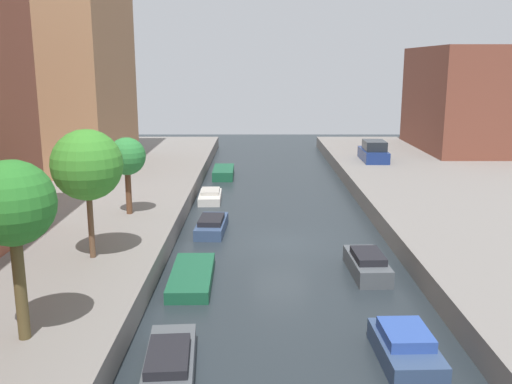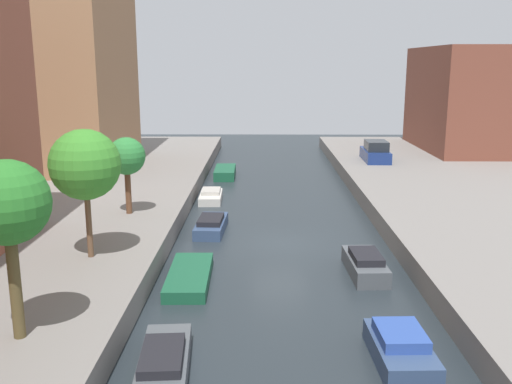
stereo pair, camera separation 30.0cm
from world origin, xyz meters
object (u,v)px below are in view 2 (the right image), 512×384
(parked_car, at_px, (375,152))
(moored_boat_left_4, at_px, (211,196))
(street_tree_1, at_px, (7,205))
(street_tree_2, at_px, (85,165))
(moored_boat_left_2, at_px, (189,276))
(apartment_tower_far, at_px, (48,36))
(moored_boat_right_2, at_px, (365,265))
(moored_boat_left_1, at_px, (164,363))
(street_tree_3, at_px, (127,157))
(moored_boat_right_1, at_px, (400,349))
(moored_boat_left_5, at_px, (225,172))
(low_block_right, at_px, (482,99))
(moored_boat_left_3, at_px, (211,225))

(parked_car, relative_size, moored_boat_left_4, 1.32)
(street_tree_1, bearing_deg, parked_car, 62.09)
(street_tree_2, relative_size, moored_boat_left_2, 1.14)
(apartment_tower_far, xyz_separation_m, street_tree_2, (8.53, -20.55, -5.59))
(street_tree_1, xyz_separation_m, moored_boat_right_2, (10.76, 7.43, -4.31))
(street_tree_1, distance_m, moored_boat_left_4, 20.68)
(street_tree_2, relative_size, moored_boat_left_4, 1.58)
(moored_boat_left_1, xyz_separation_m, moored_boat_right_2, (6.82, 7.60, 0.07))
(street_tree_3, distance_m, parked_car, 22.05)
(street_tree_3, distance_m, moored_boat_right_1, 16.79)
(moored_boat_left_5, bearing_deg, apartment_tower_far, -178.47)
(parked_car, height_order, moored_boat_right_1, parked_car)
(low_block_right, height_order, street_tree_3, low_block_right)
(street_tree_1, height_order, moored_boat_right_2, street_tree_1)
(moored_boat_left_1, bearing_deg, moored_boat_left_2, 91.22)
(moored_boat_left_4, bearing_deg, street_tree_3, -117.16)
(street_tree_1, relative_size, parked_car, 1.18)
(street_tree_1, relative_size, moored_boat_left_1, 1.27)
(street_tree_2, height_order, moored_boat_left_2, street_tree_2)
(low_block_right, height_order, moored_boat_right_1, low_block_right)
(apartment_tower_far, distance_m, moored_boat_left_3, 21.13)
(street_tree_2, bearing_deg, moored_boat_right_2, 4.30)
(moored_boat_left_2, bearing_deg, apartment_tower_far, 120.86)
(low_block_right, height_order, moored_boat_left_5, low_block_right)
(apartment_tower_far, xyz_separation_m, moored_boat_left_2, (12.33, -20.63, -9.96))
(moored_boat_right_2, bearing_deg, apartment_tower_far, 134.34)
(low_block_right, xyz_separation_m, moored_boat_left_2, (-21.67, -28.63, -5.10))
(apartment_tower_far, height_order, street_tree_2, apartment_tower_far)
(moored_boat_left_1, height_order, moored_boat_left_3, moored_boat_left_1)
(moored_boat_left_2, relative_size, moored_boat_right_2, 1.26)
(street_tree_3, relative_size, moored_boat_left_4, 1.21)
(moored_boat_left_3, bearing_deg, moored_boat_right_1, -63.16)
(apartment_tower_far, xyz_separation_m, moored_boat_left_1, (12.47, -27.34, -9.84))
(low_block_right, bearing_deg, moored_boat_left_3, -134.45)
(street_tree_1, height_order, moored_boat_left_5, street_tree_1)
(street_tree_1, distance_m, moored_boat_left_5, 28.12)
(street_tree_3, xyz_separation_m, moored_boat_left_4, (3.47, 6.76, -3.54))
(street_tree_2, distance_m, moored_boat_left_1, 8.93)
(street_tree_2, bearing_deg, moored_boat_left_3, 58.90)
(moored_boat_left_3, relative_size, moored_boat_right_2, 1.06)
(moored_boat_left_1, bearing_deg, moored_boat_right_1, 6.12)
(apartment_tower_far, relative_size, moored_boat_right_1, 5.85)
(moored_boat_left_4, bearing_deg, street_tree_1, -99.88)
(apartment_tower_far, xyz_separation_m, moored_boat_right_1, (19.07, -26.64, -9.77))
(street_tree_3, bearing_deg, moored_boat_left_3, 2.89)
(moored_boat_left_4, relative_size, moored_boat_left_5, 0.79)
(parked_car, height_order, moored_boat_left_4, parked_car)
(moored_boat_left_1, xyz_separation_m, moored_boat_left_3, (0.12, 13.52, -0.00))
(moored_boat_left_4, bearing_deg, low_block_right, 34.76)
(street_tree_1, height_order, moored_boat_left_3, street_tree_1)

